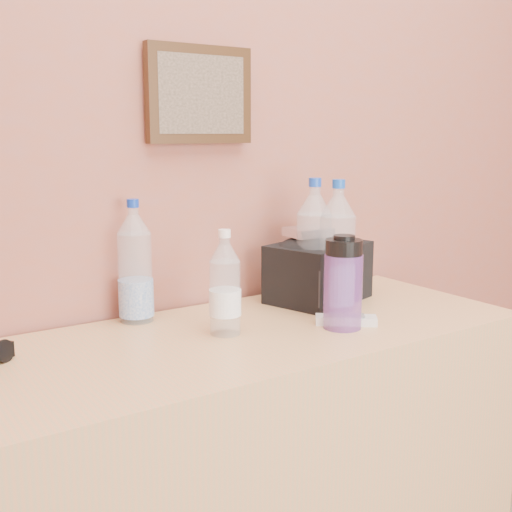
{
  "coord_description": "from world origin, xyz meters",
  "views": [
    {
      "loc": [
        -0.93,
        0.46,
        1.3
      ],
      "look_at": [
        -0.1,
        1.71,
        1.01
      ],
      "focal_mm": 45.0,
      "sensor_mm": 36.0,
      "label": 1
    }
  ],
  "objects_px": {
    "pet_small": "(225,289)",
    "foil_packet": "(308,232)",
    "pet_large_b": "(135,268)",
    "dresser": "(258,486)",
    "pet_large_c": "(314,250)",
    "pet_large_d": "(337,253)",
    "ac_remote": "(346,320)",
    "toiletry_bag": "(318,268)",
    "nalgene_bottle": "(343,283)"
  },
  "relations": [
    {
      "from": "pet_small",
      "to": "foil_packet",
      "type": "height_order",
      "value": "pet_small"
    },
    {
      "from": "foil_packet",
      "to": "pet_large_b",
      "type": "bearing_deg",
      "value": 170.69
    },
    {
      "from": "dresser",
      "to": "pet_large_b",
      "type": "distance_m",
      "value": 0.64
    },
    {
      "from": "pet_small",
      "to": "dresser",
      "type": "bearing_deg",
      "value": -10.07
    },
    {
      "from": "pet_large_c",
      "to": "pet_large_d",
      "type": "relative_size",
      "value": 1.0
    },
    {
      "from": "pet_large_c",
      "to": "pet_small",
      "type": "bearing_deg",
      "value": -165.91
    },
    {
      "from": "ac_remote",
      "to": "foil_packet",
      "type": "relative_size",
      "value": 1.32
    },
    {
      "from": "pet_large_c",
      "to": "toiletry_bag",
      "type": "bearing_deg",
      "value": 38.27
    },
    {
      "from": "pet_large_b",
      "to": "pet_large_d",
      "type": "distance_m",
      "value": 0.53
    },
    {
      "from": "dresser",
      "to": "toiletry_bag",
      "type": "bearing_deg",
      "value": 24.65
    },
    {
      "from": "nalgene_bottle",
      "to": "toiletry_bag",
      "type": "relative_size",
      "value": 0.84
    },
    {
      "from": "pet_small",
      "to": "ac_remote",
      "type": "xyz_separation_m",
      "value": [
        0.29,
        -0.1,
        -0.1
      ]
    },
    {
      "from": "dresser",
      "to": "nalgene_bottle",
      "type": "height_order",
      "value": "nalgene_bottle"
    },
    {
      "from": "pet_large_b",
      "to": "nalgene_bottle",
      "type": "bearing_deg",
      "value": -40.16
    },
    {
      "from": "ac_remote",
      "to": "nalgene_bottle",
      "type": "bearing_deg",
      "value": -111.54
    },
    {
      "from": "dresser",
      "to": "foil_packet",
      "type": "xyz_separation_m",
      "value": [
        0.27,
        0.15,
        0.61
      ]
    },
    {
      "from": "pet_large_b",
      "to": "foil_packet",
      "type": "height_order",
      "value": "pet_large_b"
    },
    {
      "from": "ac_remote",
      "to": "foil_packet",
      "type": "height_order",
      "value": "foil_packet"
    },
    {
      "from": "pet_large_d",
      "to": "toiletry_bag",
      "type": "height_order",
      "value": "pet_large_d"
    },
    {
      "from": "pet_large_b",
      "to": "pet_small",
      "type": "distance_m",
      "value": 0.25
    },
    {
      "from": "pet_large_b",
      "to": "toiletry_bag",
      "type": "relative_size",
      "value": 1.14
    },
    {
      "from": "foil_packet",
      "to": "toiletry_bag",
      "type": "bearing_deg",
      "value": -28.22
    },
    {
      "from": "pet_small",
      "to": "toiletry_bag",
      "type": "xyz_separation_m",
      "value": [
        0.38,
        0.12,
        -0.02
      ]
    },
    {
      "from": "dresser",
      "to": "pet_small",
      "type": "xyz_separation_m",
      "value": [
        -0.08,
        0.01,
        0.53
      ]
    },
    {
      "from": "pet_large_b",
      "to": "nalgene_bottle",
      "type": "height_order",
      "value": "pet_large_b"
    },
    {
      "from": "pet_large_b",
      "to": "foil_packet",
      "type": "xyz_separation_m",
      "value": [
        0.49,
        -0.08,
        0.06
      ]
    },
    {
      "from": "nalgene_bottle",
      "to": "pet_large_b",
      "type": "bearing_deg",
      "value": 139.84
    },
    {
      "from": "ac_remote",
      "to": "toiletry_bag",
      "type": "height_order",
      "value": "toiletry_bag"
    },
    {
      "from": "nalgene_bottle",
      "to": "foil_packet",
      "type": "relative_size",
      "value": 2.0
    },
    {
      "from": "toiletry_bag",
      "to": "pet_large_d",
      "type": "bearing_deg",
      "value": -117.32
    },
    {
      "from": "pet_small",
      "to": "foil_packet",
      "type": "relative_size",
      "value": 2.18
    },
    {
      "from": "dresser",
      "to": "pet_small",
      "type": "relative_size",
      "value": 5.34
    },
    {
      "from": "pet_large_c",
      "to": "nalgene_bottle",
      "type": "distance_m",
      "value": 0.22
    },
    {
      "from": "pet_large_c",
      "to": "foil_packet",
      "type": "distance_m",
      "value": 0.07
    },
    {
      "from": "nalgene_bottle",
      "to": "foil_packet",
      "type": "bearing_deg",
      "value": 70.24
    },
    {
      "from": "toiletry_bag",
      "to": "pet_large_b",
      "type": "bearing_deg",
      "value": 152.84
    },
    {
      "from": "dresser",
      "to": "nalgene_bottle",
      "type": "relative_size",
      "value": 5.83
    },
    {
      "from": "pet_large_b",
      "to": "pet_large_d",
      "type": "relative_size",
      "value": 0.89
    },
    {
      "from": "nalgene_bottle",
      "to": "pet_small",
      "type": "bearing_deg",
      "value": 156.12
    },
    {
      "from": "nalgene_bottle",
      "to": "ac_remote",
      "type": "relative_size",
      "value": 1.52
    },
    {
      "from": "dresser",
      "to": "foil_packet",
      "type": "height_order",
      "value": "foil_packet"
    },
    {
      "from": "pet_large_d",
      "to": "nalgene_bottle",
      "type": "relative_size",
      "value": 1.53
    },
    {
      "from": "pet_large_c",
      "to": "pet_large_d",
      "type": "bearing_deg",
      "value": -63.17
    },
    {
      "from": "pet_large_d",
      "to": "pet_small",
      "type": "xyz_separation_m",
      "value": [
        -0.36,
        -0.02,
        -0.04
      ]
    },
    {
      "from": "dresser",
      "to": "pet_large_c",
      "type": "distance_m",
      "value": 0.63
    },
    {
      "from": "pet_large_c",
      "to": "foil_packet",
      "type": "relative_size",
      "value": 3.06
    },
    {
      "from": "pet_large_d",
      "to": "foil_packet",
      "type": "height_order",
      "value": "pet_large_d"
    },
    {
      "from": "pet_large_c",
      "to": "ac_remote",
      "type": "distance_m",
      "value": 0.24
    },
    {
      "from": "pet_large_d",
      "to": "nalgene_bottle",
      "type": "height_order",
      "value": "pet_large_d"
    },
    {
      "from": "pet_large_c",
      "to": "ac_remote",
      "type": "height_order",
      "value": "pet_large_c"
    }
  ]
}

